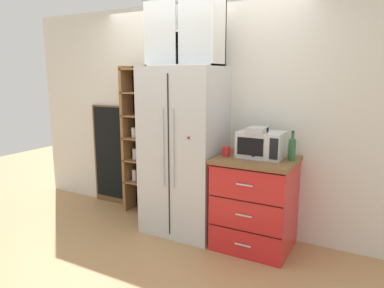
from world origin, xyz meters
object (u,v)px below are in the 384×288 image
(bottle_green, at_px, (292,148))
(chalkboard_menu, at_px, (112,155))
(microwave, at_px, (261,144))
(coffee_maker, at_px, (257,142))
(mug_charcoal, at_px, (255,155))
(refrigerator, at_px, (184,151))
(bottle_cobalt, at_px, (256,147))
(mug_red, at_px, (226,151))

(bottle_green, distance_m, chalkboard_menu, 2.51)
(microwave, xyz_separation_m, coffee_maker, (-0.03, -0.04, 0.03))
(coffee_maker, relative_size, mug_charcoal, 2.58)
(refrigerator, relative_size, bottle_green, 6.41)
(bottle_green, distance_m, bottle_cobalt, 0.34)
(mug_red, distance_m, bottle_cobalt, 0.30)
(refrigerator, xyz_separation_m, bottle_cobalt, (0.83, -0.04, 0.13))
(bottle_cobalt, bearing_deg, chalkboard_menu, 171.26)
(microwave, xyz_separation_m, bottle_green, (0.30, 0.00, -0.00))
(coffee_maker, height_order, mug_red, coffee_maker)
(refrigerator, relative_size, mug_red, 16.55)
(microwave, bearing_deg, bottle_green, 0.83)
(coffee_maker, distance_m, mug_red, 0.32)
(refrigerator, bearing_deg, mug_charcoal, -4.94)
(mug_red, distance_m, bottle_green, 0.64)
(coffee_maker, distance_m, mug_charcoal, 0.14)
(bottle_green, xyz_separation_m, chalkboard_menu, (-2.47, 0.24, -0.39))
(mug_red, relative_size, mug_charcoal, 0.92)
(mug_charcoal, bearing_deg, coffee_maker, 91.32)
(chalkboard_menu, bearing_deg, coffee_maker, -7.62)
(mug_red, height_order, mug_charcoal, mug_red)
(mug_red, bearing_deg, microwave, 21.58)
(bottle_green, bearing_deg, coffee_maker, -171.99)
(bottle_green, bearing_deg, mug_charcoal, -159.44)
(refrigerator, height_order, microwave, refrigerator)
(mug_charcoal, relative_size, bottle_green, 0.42)
(refrigerator, distance_m, mug_red, 0.55)
(coffee_maker, height_order, bottle_cobalt, coffee_maker)
(mug_charcoal, relative_size, bottle_cobalt, 0.47)
(mug_charcoal, xyz_separation_m, chalkboard_menu, (-2.14, 0.36, -0.30))
(bottle_green, relative_size, bottle_cobalt, 1.12)
(coffee_maker, relative_size, mug_red, 2.79)
(chalkboard_menu, bearing_deg, bottle_green, -5.55)
(microwave, distance_m, chalkboard_menu, 2.22)
(refrigerator, xyz_separation_m, mug_red, (0.54, -0.08, 0.07))
(coffee_maker, height_order, chalkboard_menu, chalkboard_menu)
(refrigerator, xyz_separation_m, coffee_maker, (0.83, 0.00, 0.18))
(refrigerator, bearing_deg, coffee_maker, 0.31)
(microwave, distance_m, coffee_maker, 0.06)
(bottle_cobalt, bearing_deg, mug_charcoal, -87.04)
(refrigerator, height_order, bottle_green, refrigerator)
(mug_red, bearing_deg, mug_charcoal, 1.66)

